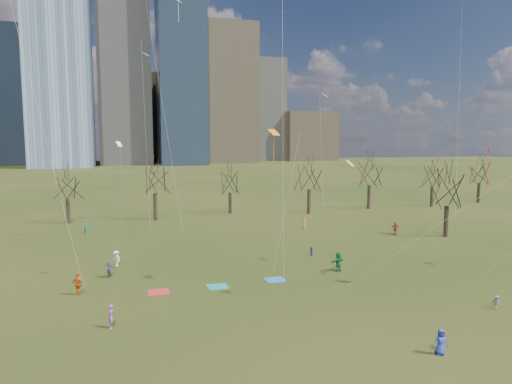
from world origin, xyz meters
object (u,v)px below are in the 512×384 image
object	(u,v)px
blanket_teal	(218,287)
blanket_navy	(275,280)
person_4	(78,284)
person_0	(441,342)
blanket_crimson	(159,292)

from	to	relation	value
blanket_teal	blanket_navy	distance (m)	5.03
blanket_navy	person_4	bearing A→B (deg)	177.40
person_0	blanket_navy	bearing A→B (deg)	123.14
blanket_teal	blanket_crimson	distance (m)	4.66
blanket_navy	person_4	xyz separation A→B (m)	(-15.55, 0.71, 0.85)
blanket_navy	person_4	size ratio (longest dim) A/B	0.92
blanket_teal	person_4	distance (m)	10.62
blanket_teal	blanket_navy	xyz separation A→B (m)	(5.01, 0.35, 0.00)
blanket_navy	blanket_crimson	xyz separation A→B (m)	(-9.68, -0.34, 0.00)
person_4	blanket_crimson	bearing A→B (deg)	-153.31
blanket_navy	blanket_crimson	bearing A→B (deg)	-177.99
blanket_crimson	person_0	bearing A→B (deg)	-47.12
blanket_teal	person_4	bearing A→B (deg)	174.25
blanket_teal	blanket_navy	bearing A→B (deg)	4.03
blanket_navy	blanket_teal	bearing A→B (deg)	-175.97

